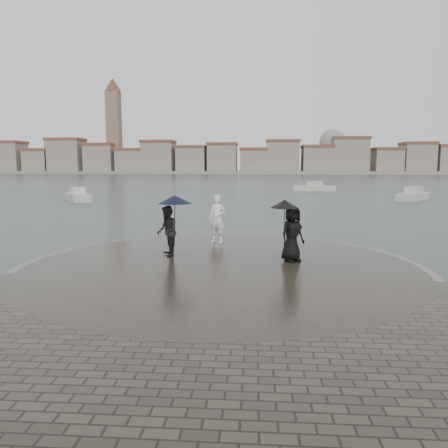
{
  "coord_description": "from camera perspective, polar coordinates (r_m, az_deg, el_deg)",
  "views": [
    {
      "loc": [
        1.05,
        -9.52,
        3.38
      ],
      "look_at": [
        0.0,
        4.8,
        1.45
      ],
      "focal_mm": 35.0,
      "sensor_mm": 36.0,
      "label": 1
    }
  ],
  "objects": [
    {
      "name": "boats",
      "position": [
        48.09,
        6.6,
        4.04
      ],
      "size": [
        37.08,
        21.84,
        1.5
      ],
      "color": "beige",
      "rests_on": "ground"
    },
    {
      "name": "visitor_right",
      "position": [
        13.92,
        8.68,
        -0.44
      ],
      "size": [
        1.23,
        1.06,
        1.95
      ],
      "color": "black",
      "rests_on": "quay_tip"
    },
    {
      "name": "visitor_left",
      "position": [
        14.65,
        -7.16,
        0.3
      ],
      "size": [
        1.27,
        1.18,
        2.04
      ],
      "color": "black",
      "rests_on": "quay_tip"
    },
    {
      "name": "quay_tip",
      "position": [
        13.45,
        -0.41,
        -6.1
      ],
      "size": [
        11.9,
        11.9,
        0.36
      ],
      "primitive_type": "cylinder",
      "color": "#2D261E",
      "rests_on": "ground"
    },
    {
      "name": "far_skyline",
      "position": [
        170.4,
        1.75,
        8.41
      ],
      "size": [
        260.0,
        20.0,
        37.0
      ],
      "color": "gray",
      "rests_on": "ground"
    },
    {
      "name": "ground",
      "position": [
        10.16,
        -2.02,
        -11.79
      ],
      "size": [
        400.0,
        400.0,
        0.0
      ],
      "primitive_type": "plane",
      "color": "#2B3835",
      "rests_on": "ground"
    },
    {
      "name": "kerb_ring",
      "position": [
        13.46,
        -0.41,
        -6.19
      ],
      "size": [
        12.5,
        12.5,
        0.32
      ],
      "primitive_type": "cylinder",
      "color": "gray",
      "rests_on": "ground"
    },
    {
      "name": "statue",
      "position": [
        17.06,
        -0.9,
        0.68
      ],
      "size": [
        0.8,
        0.65,
        1.89
      ],
      "primitive_type": "imported",
      "rotation": [
        0.0,
        0.0,
        -0.33
      ],
      "color": "white",
      "rests_on": "quay_tip"
    }
  ]
}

